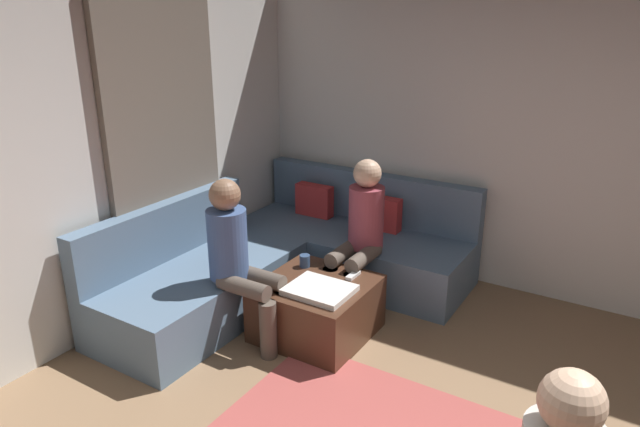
# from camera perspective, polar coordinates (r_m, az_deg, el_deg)

# --- Properties ---
(wall_back) EXTENTS (6.00, 0.12, 2.70)m
(wall_back) POSITION_cam_1_polar(r_m,az_deg,el_deg) (4.79, 25.86, 6.69)
(wall_back) COLOR silver
(wall_back) RESTS_ON ground_plane
(curtain_panel) EXTENTS (0.06, 1.10, 2.50)m
(curtain_panel) POSITION_cam_1_polar(r_m,az_deg,el_deg) (4.60, -15.26, 6.21)
(curtain_panel) COLOR #726659
(curtain_panel) RESTS_ON ground_plane
(sectional_couch) EXTENTS (2.10, 2.55, 0.87)m
(sectional_couch) POSITION_cam_1_polar(r_m,az_deg,el_deg) (4.85, -3.00, -4.55)
(sectional_couch) COLOR slate
(sectional_couch) RESTS_ON ground_plane
(ottoman) EXTENTS (0.76, 0.76, 0.42)m
(ottoman) POSITION_cam_1_polar(r_m,az_deg,el_deg) (4.22, -0.33, -9.48)
(ottoman) COLOR #4C2D1E
(ottoman) RESTS_ON ground_plane
(folded_blanket) EXTENTS (0.44, 0.36, 0.04)m
(folded_blanket) POSITION_cam_1_polar(r_m,az_deg,el_deg) (3.98, -0.03, -7.68)
(folded_blanket) COLOR white
(folded_blanket) RESTS_ON ottoman
(coffee_mug) EXTENTS (0.08, 0.08, 0.10)m
(coffee_mug) POSITION_cam_1_polar(r_m,az_deg,el_deg) (4.35, -1.54, -4.78)
(coffee_mug) COLOR #334C72
(coffee_mug) RESTS_ON ottoman
(game_remote) EXTENTS (0.05, 0.15, 0.02)m
(game_remote) POSITION_cam_1_polar(r_m,az_deg,el_deg) (4.21, 3.35, -6.21)
(game_remote) COLOR white
(game_remote) RESTS_ON ottoman
(person_on_couch_back) EXTENTS (0.30, 0.60, 1.20)m
(person_on_couch_back) POSITION_cam_1_polar(r_m,az_deg,el_deg) (4.44, 4.05, -1.63)
(person_on_couch_back) COLOR brown
(person_on_couch_back) RESTS_ON ground_plane
(person_on_couch_side) EXTENTS (0.60, 0.30, 1.20)m
(person_on_couch_side) POSITION_cam_1_polar(r_m,az_deg,el_deg) (4.01, -8.14, -4.24)
(person_on_couch_side) COLOR brown
(person_on_couch_side) RESTS_ON ground_plane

